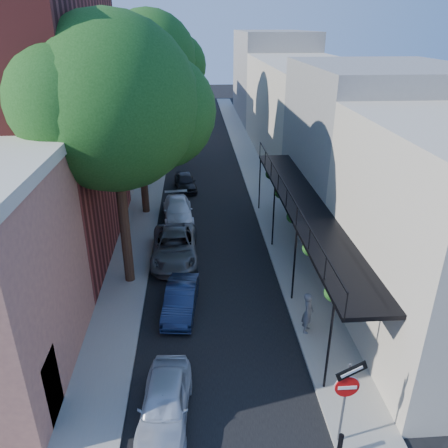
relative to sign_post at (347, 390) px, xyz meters
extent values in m
cube|color=black|center=(-3.16, 29.03, -2.03)|extent=(6.00, 64.00, 0.01)
cube|color=gray|center=(-7.16, 29.03, -1.98)|extent=(2.00, 64.00, 0.12)
cube|color=gray|center=(0.84, 29.03, -1.98)|extent=(2.00, 64.00, 0.12)
cube|color=beige|center=(-8.21, 1.53, -0.84)|extent=(0.10, 1.20, 2.20)
cube|color=gray|center=(-8.18, 13.03, 5.96)|extent=(0.06, 7.00, 4.00)
cube|color=gray|center=(-12.16, 25.03, 2.46)|extent=(8.00, 12.00, 9.00)
cube|color=beige|center=(-12.16, 39.03, 2.96)|extent=(8.00, 16.00, 10.00)
cube|color=tan|center=(-12.16, 53.03, 1.96)|extent=(8.00, 12.00, 8.00)
cube|color=gray|center=(5.84, 14.03, 2.46)|extent=(8.00, 10.00, 9.00)
cube|color=beige|center=(5.84, 29.03, 1.96)|extent=(8.00, 20.00, 8.00)
cube|color=gray|center=(5.84, 47.03, 2.96)|extent=(8.00, 16.00, 10.00)
cube|color=black|center=(1.04, 9.03, 1.46)|extent=(2.00, 16.00, 0.15)
cube|color=black|center=(0.09, 9.03, 2.34)|extent=(0.05, 16.00, 0.05)
cylinder|color=black|center=(0.14, 2.03, -0.23)|extent=(0.08, 0.08, 3.40)
cylinder|color=black|center=(0.14, 17.03, -0.23)|extent=(0.08, 0.08, 3.40)
sphere|color=#164112|center=(0.44, 3.03, 1.01)|extent=(0.60, 0.60, 0.60)
sphere|color=#164112|center=(0.44, 9.03, 1.01)|extent=(0.60, 0.60, 0.60)
sphere|color=#164112|center=(0.44, 15.03, 1.01)|extent=(0.60, 0.60, 0.60)
cylinder|color=#595B60|center=(-0.01, 0.03, -0.59)|extent=(0.07, 0.07, 2.90)
cylinder|color=red|center=(-0.01, -0.01, 0.11)|extent=(0.66, 0.04, 0.66)
cube|color=white|center=(-0.01, -0.04, 0.11)|extent=(0.50, 0.02, 0.10)
cylinder|color=white|center=(-0.01, 0.01, 0.11)|extent=(0.70, 0.02, 0.70)
cube|color=black|center=(0.04, -0.02, 0.66)|extent=(0.89, 0.15, 0.58)
cube|color=white|center=(0.04, -0.05, 0.66)|extent=(0.60, 0.10, 0.31)
cylinder|color=black|center=(-0.16, -0.47, -1.52)|extent=(0.14, 0.14, 0.80)
cylinder|color=#382116|center=(-6.96, 9.03, 1.46)|extent=(0.44, 0.44, 7.00)
sphere|color=#164112|center=(-6.96, 9.03, 5.98)|extent=(6.80, 6.80, 6.80)
sphere|color=#164112|center=(-5.26, 10.05, 5.48)|extent=(4.76, 4.76, 4.76)
cylinder|color=#382116|center=(-6.96, 17.03, 1.11)|extent=(0.44, 0.44, 6.30)
sphere|color=#164112|center=(-6.96, 17.03, 5.16)|extent=(6.00, 6.00, 6.00)
sphere|color=#164112|center=(-5.46, 17.93, 4.66)|extent=(4.20, 4.20, 4.20)
cylinder|color=#382116|center=(-6.96, 26.03, 1.64)|extent=(0.44, 0.44, 7.35)
sphere|color=#164112|center=(-6.96, 26.03, 6.36)|extent=(7.00, 7.00, 7.00)
sphere|color=#164112|center=(-5.21, 27.08, 5.86)|extent=(4.90, 4.90, 4.90)
imported|color=silver|center=(-4.93, 1.22, -1.42)|extent=(1.71, 3.71, 1.23)
imported|color=#131E3C|center=(-4.57, 6.60, -1.47)|extent=(1.56, 3.57, 1.14)
imported|color=#56595D|center=(-4.96, 11.05, -1.36)|extent=(2.33, 4.89, 1.35)
imported|color=white|center=(-4.93, 15.86, -1.43)|extent=(2.04, 4.29, 1.21)
imported|color=black|center=(-4.56, 21.14, -1.46)|extent=(1.81, 3.55, 1.16)
imported|color=slate|center=(0.24, 4.85, -1.09)|extent=(0.60, 0.71, 1.66)
camera|label=1|loc=(-3.83, -8.37, 8.82)|focal=35.00mm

